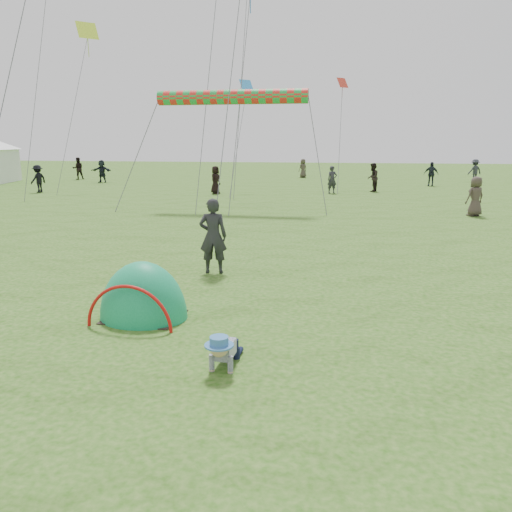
# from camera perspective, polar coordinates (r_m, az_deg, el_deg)

# --- Properties ---
(ground) EXTENTS (140.00, 140.00, 0.00)m
(ground) POSITION_cam_1_polar(r_m,az_deg,el_deg) (7.64, -10.87, -10.47)
(ground) COLOR #1D510B
(crawling_toddler) EXTENTS (0.52, 0.73, 0.54)m
(crawling_toddler) POSITION_cam_1_polar(r_m,az_deg,el_deg) (6.86, -3.73, -10.59)
(crawling_toddler) COLOR black
(crawling_toddler) RESTS_ON ground
(popup_tent) EXTENTS (1.60, 1.33, 2.00)m
(popup_tent) POSITION_cam_1_polar(r_m,az_deg,el_deg) (9.02, -12.67, -6.86)
(popup_tent) COLOR #0F8A52
(popup_tent) RESTS_ON ground
(standing_adult) EXTENTS (0.69, 0.50, 1.75)m
(standing_adult) POSITION_cam_1_polar(r_m,az_deg,el_deg) (11.59, -4.93, 2.29)
(standing_adult) COLOR #242327
(standing_adult) RESTS_ON ground
(crowd_person_1) EXTENTS (1.10, 1.07, 1.78)m
(crowd_person_1) POSITION_cam_1_polar(r_m,az_deg,el_deg) (43.97, -19.67, 9.40)
(crowd_person_1) COLOR black
(crowd_person_1) RESTS_ON ground
(crowd_person_3) EXTENTS (0.84, 1.18, 1.65)m
(crowd_person_3) POSITION_cam_1_polar(r_m,az_deg,el_deg) (33.40, -23.64, 8.09)
(crowd_person_3) COLOR black
(crowd_person_3) RESTS_ON ground
(crowd_person_4) EXTENTS (0.92, 0.90, 1.60)m
(crowd_person_4) POSITION_cam_1_polar(r_m,az_deg,el_deg) (43.96, 5.39, 9.96)
(crowd_person_4) COLOR #423A31
(crowd_person_4) RESTS_ON ground
(crowd_person_5) EXTENTS (1.59, 0.57, 1.69)m
(crowd_person_5) POSITION_cam_1_polar(r_m,az_deg,el_deg) (40.12, -17.21, 9.24)
(crowd_person_5) COLOR black
(crowd_person_5) RESTS_ON ground
(crowd_person_7) EXTENTS (0.88, 1.00, 1.75)m
(crowd_person_7) POSITION_cam_1_polar(r_m,az_deg,el_deg) (31.93, 13.18, 8.74)
(crowd_person_7) COLOR black
(crowd_person_7) RESTS_ON ground
(crowd_person_10) EXTENTS (0.95, 0.84, 1.63)m
(crowd_person_10) POSITION_cam_1_polar(r_m,az_deg,el_deg) (22.58, 23.78, 6.25)
(crowd_person_10) COLOR #433731
(crowd_person_10) RESTS_ON ground
(crowd_person_12) EXTENTS (0.70, 0.60, 1.62)m
(crowd_person_12) POSITION_cam_1_polar(r_m,az_deg,el_deg) (30.43, 8.70, 8.61)
(crowd_person_12) COLOR #29292F
(crowd_person_12) RESTS_ON ground
(crowd_person_14) EXTENTS (1.04, 0.64, 1.66)m
(crowd_person_14) POSITION_cam_1_polar(r_m,az_deg,el_deg) (37.30, 19.37, 8.83)
(crowd_person_14) COLOR #1F252E
(crowd_person_14) RESTS_ON ground
(crowd_person_15) EXTENTS (1.28, 1.04, 1.72)m
(crowd_person_15) POSITION_cam_1_polar(r_m,az_deg,el_deg) (42.49, 23.72, 8.93)
(crowd_person_15) COLOR #2A2C34
(crowd_person_15) RESTS_ON ground
(crowd_person_16) EXTENTS (0.68, 0.89, 1.63)m
(crowd_person_16) POSITION_cam_1_polar(r_m,az_deg,el_deg) (29.97, -4.67, 8.66)
(crowd_person_16) COLOR black
(crowd_person_16) RESTS_ON ground
(rainbow_tube_kite) EXTENTS (6.73, 0.64, 0.64)m
(rainbow_tube_kite) POSITION_cam_1_polar(r_m,az_deg,el_deg) (23.06, -2.78, 17.69)
(rainbow_tube_kite) COLOR red
(diamond_kite_0) EXTENTS (0.81, 0.81, 0.66)m
(diamond_kite_0) POSITION_cam_1_polar(r_m,az_deg,el_deg) (35.40, 9.86, 18.93)
(diamond_kite_0) COLOR red
(diamond_kite_2) EXTENTS (1.34, 1.34, 1.09)m
(diamond_kite_2) POSITION_cam_1_polar(r_m,az_deg,el_deg) (36.04, -18.74, 23.24)
(diamond_kite_2) COLOR #C4E824
(diamond_kite_10) EXTENTS (0.89, 0.89, 0.73)m
(diamond_kite_10) POSITION_cam_1_polar(r_m,az_deg,el_deg) (32.48, -1.09, 18.90)
(diamond_kite_10) COLOR #3090E3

